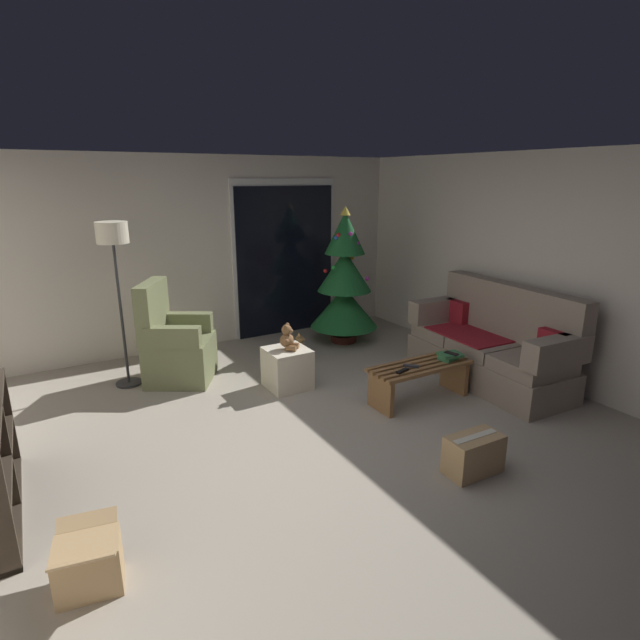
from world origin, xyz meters
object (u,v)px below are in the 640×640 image
object	(u,v)px
book_stack	(449,356)
christmas_tree	(344,283)
remote_graphite	(411,366)
armchair	(175,346)
coffee_table	(420,376)
remote_black	(403,371)
ottoman	(287,368)
cardboard_box_open_near_shelf	(89,565)
floor_lamp	(114,249)
couch	(492,346)
cell_phone	(451,353)
teddy_bear_chestnut	(288,339)
cardboard_box_taped_mid_floor	(474,454)
teddy_bear_honey_by_tree	(300,346)

from	to	relation	value
book_stack	christmas_tree	bearing A→B (deg)	89.12
remote_graphite	armchair	size ratio (longest dim) A/B	0.14
coffee_table	remote_black	size ratio (longest dim) A/B	7.05
ottoman	cardboard_box_open_near_shelf	distance (m)	2.93
remote_graphite	floor_lamp	bearing A→B (deg)	-82.47
ottoman	coffee_table	bearing A→B (deg)	-44.08
couch	cell_phone	distance (m)	0.72
teddy_bear_chestnut	armchair	bearing A→B (deg)	140.19
armchair	cardboard_box_taped_mid_floor	world-z (taller)	armchair
couch	cardboard_box_taped_mid_floor	bearing A→B (deg)	-141.95
remote_graphite	ottoman	xyz separation A→B (m)	(-0.88, 0.99, -0.19)
christmas_tree	couch	bearing A→B (deg)	-71.00
cell_phone	ottoman	world-z (taller)	cell_phone
coffee_table	cardboard_box_open_near_shelf	world-z (taller)	coffee_table
book_stack	christmas_tree	size ratio (longest dim) A/B	0.14
coffee_table	floor_lamp	world-z (taller)	floor_lamp
coffee_table	teddy_bear_chestnut	size ratio (longest dim) A/B	3.86
cell_phone	coffee_table	bearing A→B (deg)	157.48
remote_graphite	ottoman	distance (m)	1.34
book_stack	coffee_table	bearing A→B (deg)	171.95
cell_phone	armchair	size ratio (longest dim) A/B	0.13
remote_graphite	cardboard_box_open_near_shelf	world-z (taller)	remote_graphite
armchair	teddy_bear_chestnut	xyz separation A→B (m)	(0.99, -0.83, 0.16)
coffee_table	christmas_tree	distance (m)	2.11
couch	remote_graphite	distance (m)	1.19
remote_graphite	christmas_tree	distance (m)	2.12
remote_black	cell_phone	size ratio (longest dim) A/B	1.08
remote_graphite	book_stack	world-z (taller)	book_stack
couch	coffee_table	world-z (taller)	couch
couch	cell_phone	xyz separation A→B (m)	(-0.71, -0.08, 0.07)
christmas_tree	ottoman	world-z (taller)	christmas_tree
christmas_tree	remote_graphite	bearing A→B (deg)	-104.15
ottoman	teddy_bear_chestnut	world-z (taller)	teddy_bear_chestnut
cardboard_box_open_near_shelf	cardboard_box_taped_mid_floor	world-z (taller)	cardboard_box_open_near_shelf
remote_graphite	cell_phone	distance (m)	0.49
couch	cardboard_box_open_near_shelf	xyz separation A→B (m)	(-4.28, -0.96, -0.25)
teddy_bear_chestnut	remote_black	bearing A→B (deg)	-55.52
armchair	cardboard_box_taped_mid_floor	size ratio (longest dim) A/B	2.48
remote_black	christmas_tree	xyz separation A→B (m)	(0.67, 2.07, 0.42)
book_stack	ottoman	xyz separation A→B (m)	(-1.36, 1.03, -0.21)
floor_lamp	armchair	bearing A→B (deg)	-15.98
remote_graphite	christmas_tree	xyz separation A→B (m)	(0.51, 2.01, 0.42)
floor_lamp	cardboard_box_open_near_shelf	world-z (taller)	floor_lamp
cell_phone	cardboard_box_open_near_shelf	xyz separation A→B (m)	(-3.58, -0.88, -0.32)
cell_phone	teddy_bear_honey_by_tree	size ratio (longest dim) A/B	0.50
cell_phone	christmas_tree	distance (m)	2.10
floor_lamp	ottoman	xyz separation A→B (m)	(1.49, -0.97, -1.29)
remote_graphite	floor_lamp	size ratio (longest dim) A/B	0.09
book_stack	christmas_tree	xyz separation A→B (m)	(0.03, 2.05, 0.39)
coffee_table	armchair	size ratio (longest dim) A/B	0.97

